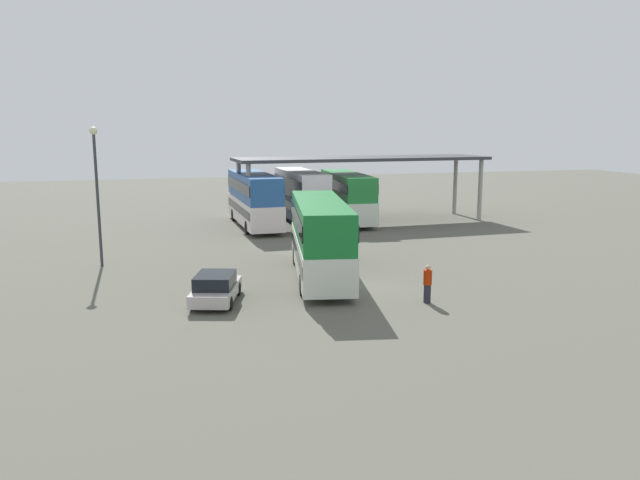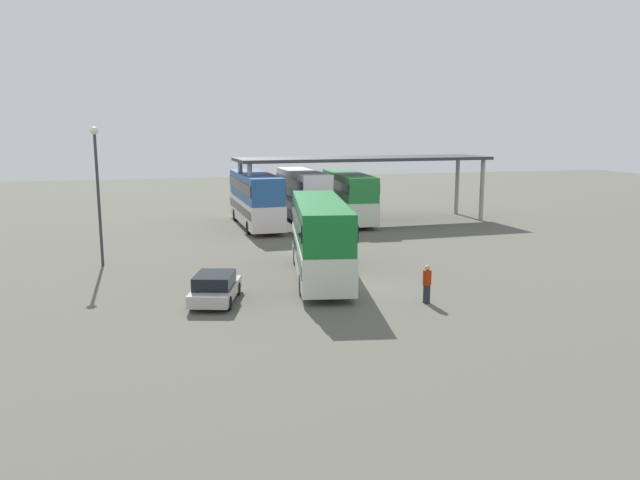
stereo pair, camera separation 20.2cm
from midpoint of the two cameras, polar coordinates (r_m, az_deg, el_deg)
ground_plane at (r=30.40m, az=3.75°, el=-4.41°), size 140.00×140.00×0.00m
double_decker_main at (r=31.90m, az=0.18°, el=0.40°), size 4.32×11.13×4.04m
parked_hatchback at (r=28.05m, az=-9.47°, el=-4.39°), size 2.78×4.26×1.35m
double_decker_near_canopy at (r=48.89m, az=-5.88°, el=3.93°), size 2.78×11.24×4.20m
double_decker_mid_row at (r=51.07m, az=-1.52°, el=4.28°), size 2.51×10.47×4.24m
double_decker_far_right at (r=51.44m, az=2.75°, el=4.19°), size 3.25×11.13×4.02m
depot_canopy at (r=50.91m, az=4.18°, el=7.27°), size 21.07×6.14×5.37m
lamppost_tall at (r=36.43m, az=-19.76°, el=5.29°), size 0.44×0.44×7.80m
pedestrian_waiting at (r=27.96m, az=10.08°, el=-4.04°), size 0.38×0.38×1.74m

